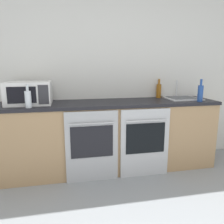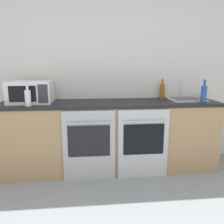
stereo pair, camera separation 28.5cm
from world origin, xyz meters
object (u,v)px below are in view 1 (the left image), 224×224
object	(u,v)px
bottle_amber	(159,90)
bottle_clear	(28,99)
oven_left	(92,146)
microwave	(29,93)
sink	(182,98)
bottle_blue	(200,93)
oven_right	(145,143)

from	to	relation	value
bottle_amber	bottle_clear	bearing A→B (deg)	-165.12
oven_left	bottle_clear	size ratio (longest dim) A/B	3.35
bottle_clear	microwave	bearing A→B (deg)	96.02
microwave	sink	distance (m)	2.04
sink	bottle_amber	bearing A→B (deg)	149.15
oven_left	bottle_blue	xyz separation A→B (m)	(1.43, 0.10, 0.59)
oven_left	bottle_clear	xyz separation A→B (m)	(-0.68, 0.08, 0.58)
bottle_blue	sink	distance (m)	0.31
bottle_amber	bottle_blue	size ratio (longest dim) A/B	0.94
oven_left	bottle_amber	xyz separation A→B (m)	(1.04, 0.54, 0.58)
bottle_amber	sink	bearing A→B (deg)	-30.85
bottle_amber	bottle_blue	world-z (taller)	bottle_blue
bottle_clear	bottle_amber	xyz separation A→B (m)	(1.73, 0.46, 0.01)
oven_right	oven_left	bearing A→B (deg)	180.00
oven_left	sink	bearing A→B (deg)	15.77
bottle_clear	sink	distance (m)	2.03
bottle_clear	bottle_amber	world-z (taller)	bottle_amber
oven_right	bottle_amber	bearing A→B (deg)	54.32
microwave	bottle_amber	world-z (taller)	same
oven_right	bottle_blue	bearing A→B (deg)	7.41
microwave	bottle_amber	bearing A→B (deg)	6.70
bottle_amber	microwave	bearing A→B (deg)	-173.30
oven_right	bottle_amber	size ratio (longest dim) A/B	3.17
oven_right	bottle_clear	distance (m)	1.46
bottle_blue	bottle_clear	bearing A→B (deg)	-179.47
bottle_clear	sink	world-z (taller)	bottle_clear
bottle_clear	bottle_blue	xyz separation A→B (m)	(2.11, 0.02, 0.01)
sink	oven_left	bearing A→B (deg)	-164.23
bottle_clear	sink	xyz separation A→B (m)	(2.01, 0.29, -0.09)
oven_right	bottle_blue	xyz separation A→B (m)	(0.77, 0.10, 0.59)
microwave	bottle_clear	bearing A→B (deg)	-83.98
oven_left	microwave	world-z (taller)	microwave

